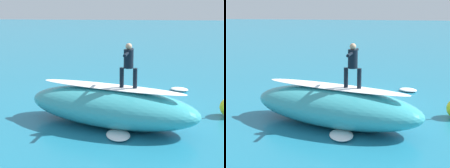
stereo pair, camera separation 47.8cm
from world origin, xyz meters
TOP-DOWN VIEW (x-y plane):
  - ground_plane at (0.00, 0.00)m, footprint 120.00×120.00m
  - wave_crest at (0.43, 2.74)m, footprint 7.03×4.46m
  - wave_foam_lip at (0.43, 2.74)m, footprint 5.58×2.63m
  - surfboard_riding at (-0.22, 2.96)m, footprint 2.06×0.82m
  - surfer_riding at (-0.22, 2.96)m, footprint 0.63×1.50m
  - surfboard_paddling at (1.20, -0.53)m, footprint 1.41×2.00m
  - surfer_paddling at (1.26, -0.65)m, footprint 1.02×1.59m
  - foam_patch_near at (-2.71, -2.28)m, footprint 1.08×0.95m
  - foam_patch_mid at (0.08, 3.91)m, footprint 1.03×1.21m

SIDE VIEW (x-z plane):
  - ground_plane at x=0.00m, z-range 0.00..0.00m
  - surfboard_paddling at x=1.20m, z-range 0.00..0.08m
  - foam_patch_near at x=-2.71m, z-range 0.00..0.16m
  - foam_patch_mid at x=0.08m, z-range 0.00..0.18m
  - surfer_paddling at x=1.26m, z-range 0.06..0.37m
  - wave_crest at x=0.43m, z-range 0.00..1.42m
  - surfboard_riding at x=-0.22m, z-range 1.42..1.50m
  - wave_foam_lip at x=0.43m, z-range 1.42..1.50m
  - surfer_riding at x=-0.22m, z-range 1.63..3.22m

